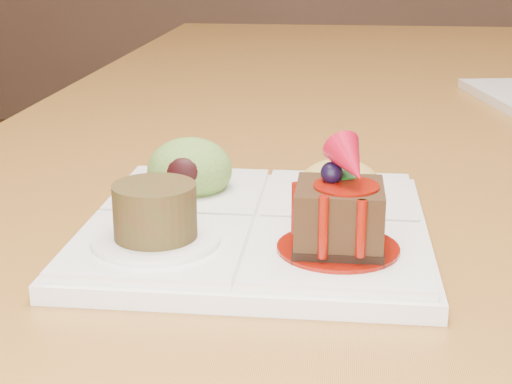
# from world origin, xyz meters

# --- Properties ---
(dining_table) EXTENTS (1.00, 1.80, 0.75)m
(dining_table) POSITION_xyz_m (0.00, 0.00, 0.68)
(dining_table) COLOR #9B6628
(dining_table) RESTS_ON ground
(sampler_plate) EXTENTS (0.24, 0.24, 0.09)m
(sampler_plate) POSITION_xyz_m (-0.17, -0.52, 0.77)
(sampler_plate) COLOR white
(sampler_plate) RESTS_ON dining_table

